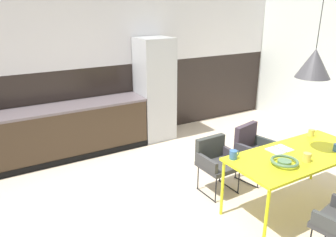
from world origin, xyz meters
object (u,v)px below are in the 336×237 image
at_px(fruit_bowl, 284,162).
at_px(open_book, 279,150).
at_px(mug_short_terracotta, 311,133).
at_px(pendant_lamp_over_table_near, 314,63).
at_px(mug_wide_latte, 307,157).
at_px(dining_table, 298,157).
at_px(armchair_by_stool, 216,158).
at_px(mug_white_ceramic, 233,155).
at_px(armchair_near_window, 252,145).
at_px(refrigerator_column, 155,89).

distance_m(fruit_bowl, open_book, 0.39).
distance_m(mug_short_terracotta, pendant_lamp_over_table_near, 1.24).
xyz_separation_m(open_book, mug_wide_latte, (0.02, -0.37, 0.05)).
height_order(dining_table, armchair_by_stool, dining_table).
bearing_deg(mug_white_ceramic, fruit_bowl, -45.38).
bearing_deg(armchair_by_stool, dining_table, 121.78).
bearing_deg(armchair_near_window, fruit_bowl, 50.62).
bearing_deg(armchair_by_stool, armchair_near_window, 179.91).
bearing_deg(mug_wide_latte, dining_table, 63.26).
height_order(armchair_by_stool, open_book, open_book).
xyz_separation_m(refrigerator_column, armchair_by_stool, (-0.19, -2.11, -0.46)).
bearing_deg(open_book, mug_white_ceramic, 170.87).
bearing_deg(dining_table, mug_white_ceramic, 159.04).
relative_size(armchair_by_stool, pendant_lamp_over_table_near, 0.69).
xyz_separation_m(dining_table, armchair_by_stool, (-0.56, 0.85, -0.23)).
xyz_separation_m(fruit_bowl, mug_short_terracotta, (0.98, 0.40, 0.01)).
distance_m(open_book, pendant_lamp_over_table_near, 1.11).
bearing_deg(pendant_lamp_over_table_near, dining_table, 90.00).
relative_size(armchair_near_window, open_book, 2.78).
bearing_deg(dining_table, fruit_bowl, -164.08).
bearing_deg(mug_short_terracotta, mug_white_ceramic, 179.90).
bearing_deg(mug_short_terracotta, dining_table, -154.40).
bearing_deg(mug_wide_latte, refrigerator_column, 95.09).
bearing_deg(armchair_near_window, open_book, 58.27).
bearing_deg(mug_wide_latte, open_book, 93.80).
height_order(armchair_near_window, open_book, armchair_near_window).
relative_size(mug_white_ceramic, mug_wide_latte, 1.02).
bearing_deg(pendant_lamp_over_table_near, refrigerator_column, 97.08).
bearing_deg(armchair_near_window, mug_white_ceramic, 20.43).
bearing_deg(armchair_by_stool, mug_white_ceramic, 68.48).
bearing_deg(pendant_lamp_over_table_near, mug_short_terracotta, 27.66).
bearing_deg(dining_table, mug_wide_latte, -116.74).
bearing_deg(mug_wide_latte, mug_short_terracotta, 34.10).
bearing_deg(mug_short_terracotta, refrigerator_column, 110.08).
height_order(armchair_by_stool, fruit_bowl, fruit_bowl).
bearing_deg(open_book, pendant_lamp_over_table_near, -61.69).
xyz_separation_m(fruit_bowl, pendant_lamp_over_table_near, (0.37, 0.08, 1.05)).
height_order(dining_table, mug_short_terracotta, mug_short_terracotta).
relative_size(armchair_near_window, mug_wide_latte, 5.93).
distance_m(armchair_near_window, armchair_by_stool, 0.68).
bearing_deg(pendant_lamp_over_table_near, open_book, 118.31).
bearing_deg(dining_table, pendant_lamp_over_table_near, -90.00).
relative_size(dining_table, fruit_bowl, 5.77).
relative_size(open_book, mug_white_ceramic, 2.09).
distance_m(dining_table, pendant_lamp_over_table_near, 1.13).
relative_size(refrigerator_column, armchair_near_window, 2.37).
distance_m(dining_table, mug_wide_latte, 0.23).
xyz_separation_m(dining_table, mug_wide_latte, (-0.09, -0.18, 0.10)).
xyz_separation_m(armchair_near_window, armchair_by_stool, (-0.68, -0.02, -0.02)).
relative_size(refrigerator_column, mug_white_ceramic, 13.82).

